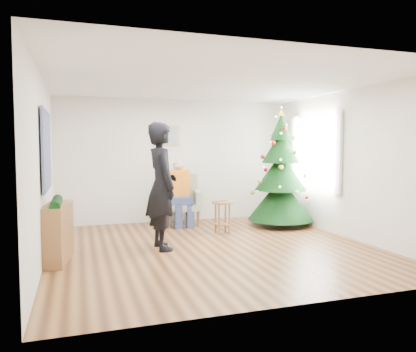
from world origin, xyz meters
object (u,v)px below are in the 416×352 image
object	(u,v)px
stool	(222,217)
standing_man	(162,186)
console	(57,233)
christmas_tree	(281,174)
armchair	(180,206)

from	to	relation	value
stool	standing_man	bearing A→B (deg)	-149.40
stool	console	bearing A→B (deg)	-160.85
stool	console	distance (m)	2.99
christmas_tree	standing_man	bearing A→B (deg)	-157.07
christmas_tree	armchair	bearing A→B (deg)	160.04
stool	armchair	distance (m)	1.20
christmas_tree	stool	xyz separation A→B (m)	(-1.39, -0.37, -0.76)
stool	console	size ratio (longest dim) A/B	0.60
stool	armchair	world-z (taller)	armchair
christmas_tree	standing_man	size ratio (longest dim) A/B	1.19
christmas_tree	stool	size ratio (longest dim) A/B	3.93
standing_man	armchair	bearing A→B (deg)	-27.64
christmas_tree	standing_man	xyz separation A→B (m)	(-2.67, -1.13, -0.07)
standing_man	christmas_tree	bearing A→B (deg)	-72.41
standing_man	stool	bearing A→B (deg)	-64.75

